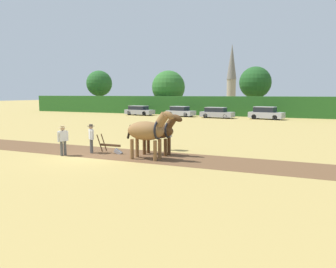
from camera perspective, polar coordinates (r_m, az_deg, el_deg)
name	(u,v)px	position (r m, az deg, el deg)	size (l,w,h in m)	color
ground_plane	(92,156)	(17.70, -13.10, -3.73)	(240.00, 240.00, 0.00)	#A88E4C
plowed_furrow_strip	(73,150)	(19.76, -16.21, -2.71)	(33.71, 3.16, 0.01)	brown
hedgerow	(233,106)	(48.96, 11.30, 4.78)	(73.10, 1.84, 2.86)	#286023
tree_far_left	(99,84)	(64.32, -11.89, 8.60)	(4.87, 4.87, 7.62)	brown
tree_left	(168,87)	(56.50, 0.08, 8.14)	(5.67, 5.67, 7.18)	#423323
tree_center_left	(255,83)	(54.39, 14.95, 8.64)	(5.04, 5.04, 7.53)	brown
church_spire	(232,75)	(75.31, 11.01, 10.08)	(2.18, 2.18, 14.15)	gray
draft_horse_lead_left	(148,131)	(16.21, -3.55, 0.57)	(2.68, 1.01, 2.50)	brown
draft_horse_lead_right	(158,131)	(17.37, -1.67, 0.55)	(2.57, 0.88, 2.27)	#513319
plow	(112,148)	(18.14, -9.68, -2.38)	(1.49, 0.46, 1.13)	#4C331E
farmer_at_plow	(91,137)	(18.42, -13.23, -0.44)	(0.48, 0.46, 1.59)	#4C4C4C
farmer_beside_team	(169,134)	(18.83, 0.18, 0.05)	(0.45, 0.52, 1.65)	#4C4C4C
farmer_onlooker_left	(63,138)	(18.06, -17.83, -0.74)	(0.40, 0.61, 1.59)	#4C4C4C
parked_car_far_left	(139,111)	(49.85, -5.03, 4.08)	(4.66, 2.26, 1.44)	#9E9EA8
parked_car_left	(180,112)	(46.91, 2.19, 3.93)	(4.24, 2.39, 1.46)	#A8A8B2
parked_car_center_left	(217,113)	(44.38, 8.49, 3.67)	(4.55, 2.14, 1.45)	#9E9EA8
parked_car_center	(266,113)	(43.57, 16.69, 3.48)	(4.53, 2.58, 1.61)	#A8A8B2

